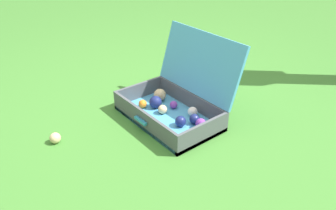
# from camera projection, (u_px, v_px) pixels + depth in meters

# --- Properties ---
(ground_plane) EXTENTS (16.00, 16.00, 0.00)m
(ground_plane) POSITION_uv_depth(u_px,v_px,m) (174.00, 124.00, 2.04)
(ground_plane) COLOR #3D7A2D
(open_suitcase) EXTENTS (0.65, 0.54, 0.51)m
(open_suitcase) POSITION_uv_depth(u_px,v_px,m) (177.00, 100.00, 2.08)
(open_suitcase) COLOR #4799C6
(open_suitcase) RESTS_ON ground
(stray_ball_on_grass) EXTENTS (0.06, 0.06, 0.06)m
(stray_ball_on_grass) POSITION_uv_depth(u_px,v_px,m) (55.00, 138.00, 1.86)
(stray_ball_on_grass) COLOR #D1B784
(stray_ball_on_grass) RESTS_ON ground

